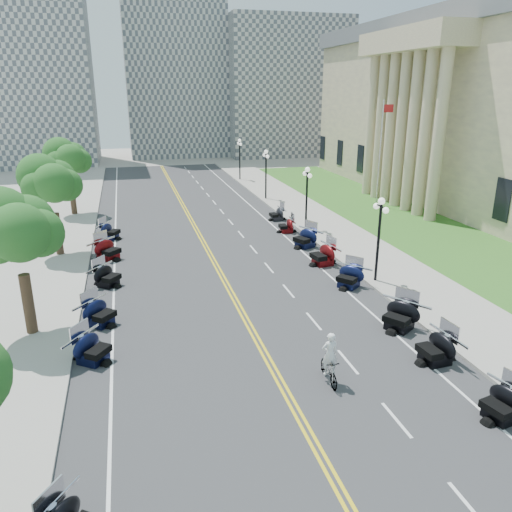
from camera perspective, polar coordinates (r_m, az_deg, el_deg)
ground at (r=24.11m, az=-0.59°, el=-8.31°), size 160.00×160.00×0.00m
road at (r=33.14m, az=-4.79°, el=-0.69°), size 16.00×90.00×0.01m
centerline_yellow_a at (r=33.12m, az=-5.00°, el=-0.70°), size 0.12×90.00×0.00m
centerline_yellow_b at (r=33.16m, az=-4.59°, el=-0.66°), size 0.12×90.00×0.00m
edge_line_north at (r=34.72m, az=5.66°, el=0.20°), size 0.12×90.00×0.00m
edge_line_south at (r=32.75m, az=-15.88°, el=-1.59°), size 0.12×90.00×0.00m
lane_dash_3 at (r=16.36m, az=23.38°, el=-25.00°), size 0.12×2.00×0.00m
lane_dash_4 at (r=18.83m, az=15.75°, el=-17.56°), size 0.12×2.00×0.00m
lane_dash_5 at (r=21.76m, az=10.45°, el=-11.80°), size 0.12×2.00×0.00m
lane_dash_6 at (r=24.99m, az=6.61°, el=-7.40°), size 0.12×2.00×0.00m
lane_dash_7 at (r=28.41m, az=3.73°, el=-4.00°), size 0.12×2.00×0.00m
lane_dash_8 at (r=31.97m, az=1.49°, el=-1.35°), size 0.12×2.00×0.00m
lane_dash_9 at (r=35.62m, az=-0.28°, el=0.77°), size 0.12×2.00×0.00m
lane_dash_10 at (r=39.35m, az=-1.73°, el=2.50°), size 0.12×2.00×0.00m
lane_dash_11 at (r=43.12m, az=-2.92°, el=3.92°), size 0.12×2.00×0.00m
lane_dash_12 at (r=46.92m, az=-3.93°, el=5.11°), size 0.12×2.00×0.00m
lane_dash_13 at (r=50.76m, az=-4.79°, el=6.12°), size 0.12×2.00×0.00m
lane_dash_14 at (r=54.62m, az=-5.53°, el=6.98°), size 0.12×2.00×0.00m
lane_dash_15 at (r=58.50m, az=-6.17°, el=7.74°), size 0.12×2.00×0.00m
lane_dash_16 at (r=62.40m, az=-6.74°, el=8.39°), size 0.12×2.00×0.00m
lane_dash_17 at (r=66.31m, az=-7.24°, el=8.97°), size 0.12×2.00×0.00m
lane_dash_18 at (r=70.22m, az=-7.68°, el=9.48°), size 0.12×2.00×0.00m
lane_dash_19 at (r=74.15m, az=-8.08°, el=9.94°), size 0.12×2.00×0.00m
sidewalk_north at (r=36.28m, az=11.76°, el=0.81°), size 5.00×90.00×0.15m
sidewalk_south at (r=33.14m, az=-22.98°, el=-2.03°), size 5.00×90.00×0.15m
lawn at (r=46.29m, az=15.26°, el=4.35°), size 9.00×60.00×0.10m
civic_building at (r=56.79m, az=27.26°, el=14.59°), size 26.00×51.00×17.80m
distant_block_a at (r=83.88m, az=-24.74°, el=18.41°), size 18.00×14.00×26.00m
distant_block_b at (r=89.43m, az=-9.33°, el=20.97°), size 16.00×12.00×30.00m
distant_block_c at (r=90.07m, az=3.12°, el=18.60°), size 20.00×14.00×22.00m
street_lamp_2 at (r=29.62m, az=13.81°, el=1.75°), size 0.50×1.20×4.90m
street_lamp_3 at (r=40.23m, az=5.80°, el=6.57°), size 0.50×1.20×4.90m
street_lamp_4 at (r=51.45m, az=1.14°, el=9.28°), size 0.50×1.20×4.90m
street_lamp_5 at (r=62.96m, az=-1.87°, el=10.98°), size 0.50×1.20×4.90m
flagpole at (r=49.09m, az=13.96°, el=11.13°), size 1.10×0.20×10.00m
tree_2 at (r=24.16m, az=-25.58°, el=1.97°), size 4.80×4.80×9.20m
tree_3 at (r=35.73m, az=-22.31°, el=7.28°), size 4.80×4.80×9.20m
tree_4 at (r=47.51m, az=-20.62°, el=9.97°), size 4.80×4.80×9.20m
motorcycle_n_3 at (r=19.78m, az=26.38°, el=-14.78°), size 2.26×2.26×1.32m
motorcycle_n_4 at (r=22.37m, az=19.89°, el=-9.74°), size 2.19×2.19×1.42m
motorcycle_n_5 at (r=24.73m, az=16.14°, el=-6.43°), size 2.99×2.99×1.51m
motorcycle_n_6 at (r=29.19m, az=10.61°, el=-2.22°), size 2.81×2.81×1.40m
motorcycle_n_7 at (r=32.60m, az=7.66°, el=0.26°), size 2.47×2.47×1.50m
motorcycle_n_8 at (r=36.11m, az=5.62°, el=2.16°), size 2.84×2.84×1.50m
motorcycle_n_9 at (r=39.83m, az=3.49°, el=3.58°), size 1.91×1.91×1.24m
motorcycle_n_10 at (r=43.53m, az=2.39°, el=4.90°), size 1.90×1.90×1.24m
motorcycle_s_5 at (r=22.18m, az=-18.24°, el=-9.87°), size 2.73×2.73×1.37m
motorcycle_s_6 at (r=25.34m, az=-17.46°, el=-6.10°), size 2.78×2.78×1.38m
motorcycle_s_7 at (r=30.11m, az=-16.64°, el=-2.09°), size 2.72×2.72×1.36m
motorcycle_s_8 at (r=34.76m, az=-16.58°, el=0.80°), size 3.04×3.04×1.50m
motorcycle_s_9 at (r=39.51m, az=-16.37°, el=2.82°), size 2.65×2.65×1.37m
bicycle at (r=20.04m, az=8.33°, el=-12.77°), size 0.59×1.82×1.08m
cyclist_rider at (r=19.34m, az=8.53°, el=-9.14°), size 0.65×0.43×1.79m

